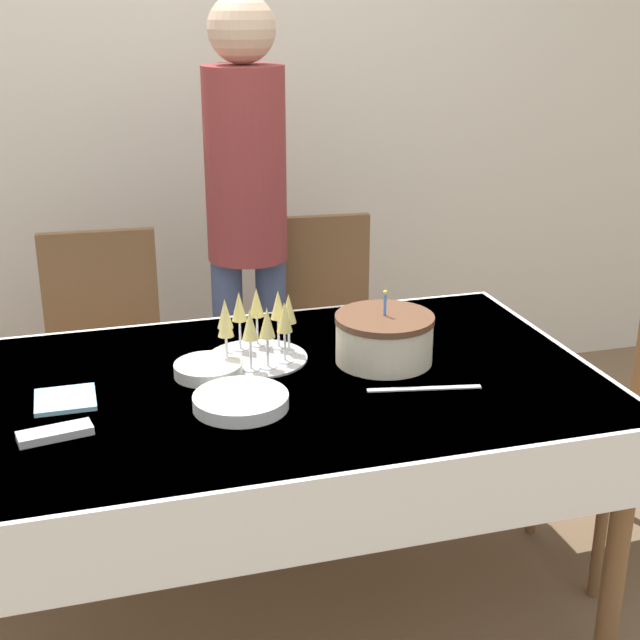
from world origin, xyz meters
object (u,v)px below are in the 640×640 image
(dining_chair_far_left, at_px, (105,358))
(plate_stack_dessert, at_px, (208,369))
(dining_chair_far_right, at_px, (322,336))
(plate_stack_main, at_px, (241,401))
(birthday_cake, at_px, (384,338))
(person_standing, at_px, (246,199))
(champagne_tray, at_px, (257,326))

(dining_chair_far_left, bearing_deg, plate_stack_dessert, -72.17)
(dining_chair_far_right, xyz_separation_m, plate_stack_main, (-0.50, -0.99, 0.25))
(birthday_cake, relative_size, plate_stack_dessert, 1.49)
(plate_stack_main, xyz_separation_m, person_standing, (0.23, 1.01, 0.28))
(dining_chair_far_right, distance_m, champagne_tray, 0.86)
(champagne_tray, relative_size, plate_stack_dessert, 1.55)
(plate_stack_main, height_order, person_standing, person_standing)
(dining_chair_far_right, distance_m, plate_stack_main, 1.14)
(dining_chair_far_left, height_order, plate_stack_dessert, dining_chair_far_left)
(dining_chair_far_left, height_order, person_standing, person_standing)
(dining_chair_far_right, bearing_deg, champagne_tray, -119.44)
(plate_stack_dessert, bearing_deg, dining_chair_far_left, 107.83)
(dining_chair_far_left, height_order, dining_chair_far_right, same)
(champagne_tray, distance_m, plate_stack_dessert, 0.19)
(dining_chair_far_right, relative_size, person_standing, 0.55)
(dining_chair_far_left, distance_m, person_standing, 0.74)
(dining_chair_far_left, bearing_deg, champagne_tray, -60.04)
(plate_stack_dessert, bearing_deg, dining_chair_far_right, 54.65)
(dining_chair_far_right, bearing_deg, plate_stack_dessert, -125.35)
(champagne_tray, distance_m, person_standing, 0.75)
(birthday_cake, relative_size, plate_stack_main, 1.15)
(dining_chair_far_right, xyz_separation_m, birthday_cake, (-0.06, -0.81, 0.30))
(plate_stack_dessert, xyz_separation_m, person_standing, (0.28, 0.79, 0.28))
(person_standing, bearing_deg, plate_stack_main, -102.89)
(dining_chair_far_right, relative_size, champagne_tray, 3.32)
(dining_chair_far_right, relative_size, birthday_cake, 3.44)
(dining_chair_far_right, distance_m, person_standing, 0.59)
(person_standing, bearing_deg, dining_chair_far_right, -4.65)
(birthday_cake, bearing_deg, person_standing, 104.35)
(birthday_cake, height_order, plate_stack_main, birthday_cake)
(plate_stack_main, bearing_deg, dining_chair_far_right, 63.20)
(dining_chair_far_right, height_order, person_standing, person_standing)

